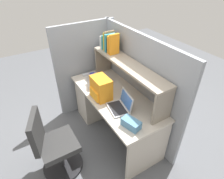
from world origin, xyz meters
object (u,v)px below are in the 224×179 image
computer_mouse (86,75)px  backpack (101,88)px  tissue_box (131,123)px  office_chair (54,148)px  laptop (121,105)px  snack_canister (93,77)px  paper_cup (109,86)px

computer_mouse → backpack: bearing=-4.8°
tissue_box → office_chair: office_chair is taller
laptop → tissue_box: bearing=-13.3°
snack_canister → computer_mouse: bearing=-164.8°
tissue_box → snack_canister: size_ratio=2.08×
computer_mouse → snack_canister: 0.18m
tissue_box → snack_canister: bearing=160.4°
backpack → computer_mouse: size_ratio=2.93×
office_chair → laptop: bearing=-76.6°
backpack → office_chair: backpack is taller
backpack → computer_mouse: 0.66m
computer_mouse → tissue_box: size_ratio=0.47×
laptop → paper_cup: size_ratio=3.87×
tissue_box → snack_canister: (-1.15, 0.08, 0.00)m
computer_mouse → office_chair: size_ratio=0.11×
laptop → tissue_box: laptop is taller
tissue_box → snack_canister: 1.15m
computer_mouse → tissue_box: bearing=-0.8°
laptop → paper_cup: laptop is taller
backpack → tissue_box: (0.67, 0.03, -0.10)m
tissue_box → office_chair: bearing=-134.4°
computer_mouse → snack_canister: snack_canister is taller
laptop → backpack: size_ratio=1.13×
computer_mouse → paper_cup: bearing=14.9°
backpack → paper_cup: bearing=121.7°
office_chair → computer_mouse: bearing=-23.4°
backpack → office_chair: bearing=-74.3°
laptop → paper_cup: (-0.46, 0.09, -0.01)m
laptop → office_chair: laptop is taller
computer_mouse → snack_canister: bearing=16.0°
computer_mouse → snack_canister: size_ratio=0.98×
laptop → computer_mouse: size_ratio=3.32×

